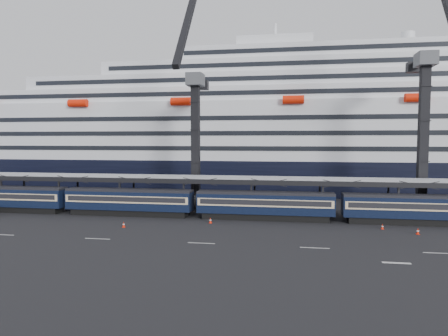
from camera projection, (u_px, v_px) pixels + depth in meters
The scene contains 11 objects.
ground at pixel (331, 239), 44.82m from camera, with size 260.00×260.00×0.00m, color black.
lane_markings at pixel (423, 256), 38.37m from camera, with size 111.00×4.27×0.02m.
train at pixel (289, 205), 55.26m from camera, with size 133.05×3.00×4.05m.
canopy at pixel (321, 180), 58.24m from camera, with size 130.00×6.25×5.53m.
cruise_ship at pixel (305, 135), 89.42m from camera, with size 214.09×28.84×34.00m.
crane_dark_near at pixel (195, 135), 65.48m from camera, with size 4.50×17.75×35.08m.
crane_dark_mid at pixel (425, 125), 58.82m from camera, with size 4.50×18.24×39.64m.
traffic_cone_b at pixel (124, 224), 50.92m from camera, with size 0.37×0.37×0.75m.
traffic_cone_c at pixel (210, 220), 53.54m from camera, with size 0.38×0.38×0.76m.
traffic_cone_d at pixel (382, 227), 49.90m from camera, with size 0.34×0.34×0.67m.
traffic_cone_e at pixel (418, 231), 47.12m from camera, with size 0.39×0.39×0.77m.
Camera 1 is at (-4.80, -45.50, 11.13)m, focal length 32.00 mm.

